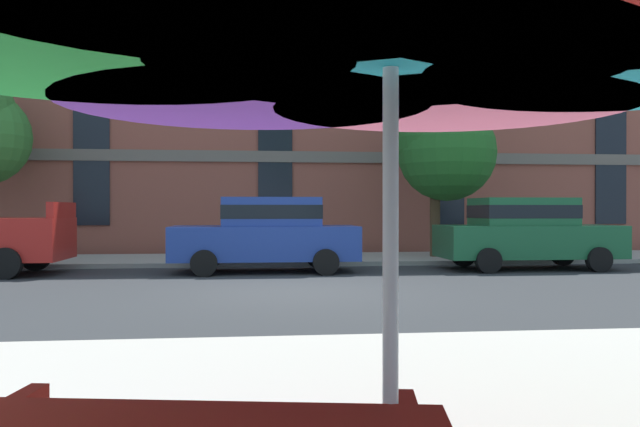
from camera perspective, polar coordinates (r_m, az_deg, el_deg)
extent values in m
plane|color=#2D3033|center=(11.42, -2.41, -7.14)|extent=(120.00, 120.00, 0.00)
cube|color=#9E998E|center=(18.17, -3.83, -4.16)|extent=(56.00, 3.60, 0.12)
cube|color=#934C3D|center=(27.11, -4.58, 14.25)|extent=(40.14, 12.00, 16.00)
cube|color=#6B6056|center=(20.35, -4.09, 5.17)|extent=(39.34, 0.08, 0.36)
cube|color=#6B6056|center=(20.86, -4.09, 13.97)|extent=(39.34, 0.08, 0.36)
cube|color=black|center=(22.38, 11.56, 18.33)|extent=(1.10, 0.06, 14.80)
cube|color=black|center=(24.66, 24.92, 16.59)|extent=(1.10, 0.06, 14.80)
cube|color=#B21E19|center=(15.62, -22.39, 0.29)|extent=(0.16, 1.75, 0.36)
cylinder|color=black|center=(16.83, -24.39, -3.60)|extent=(0.68, 0.22, 0.68)
cylinder|color=black|center=(15.04, -26.65, -4.07)|extent=(0.68, 0.22, 0.68)
cube|color=navy|center=(15.03, -5.04, -2.66)|extent=(4.40, 1.76, 0.80)
cube|color=navy|center=(15.01, -4.47, 0.16)|extent=(2.30, 1.55, 0.68)
cube|color=black|center=(15.01, -4.47, 0.16)|extent=(2.32, 1.57, 0.32)
cylinder|color=black|center=(14.21, -10.49, -4.46)|extent=(0.60, 0.22, 0.60)
cylinder|color=black|center=(15.96, -10.02, -3.93)|extent=(0.60, 0.22, 0.60)
cylinder|color=black|center=(14.27, 0.53, -4.43)|extent=(0.60, 0.22, 0.60)
cylinder|color=black|center=(16.01, -0.21, -3.91)|extent=(0.60, 0.22, 0.60)
cube|color=#195933|center=(16.51, 18.36, -2.41)|extent=(4.40, 1.76, 0.80)
cube|color=#195933|center=(16.43, 17.89, 0.16)|extent=(2.30, 1.55, 0.68)
cube|color=black|center=(16.43, 17.89, 0.16)|extent=(2.32, 1.57, 0.32)
cylinder|color=black|center=(17.92, 21.16, -3.48)|extent=(0.60, 0.22, 0.60)
cylinder|color=black|center=(16.38, 23.99, -3.84)|extent=(0.60, 0.22, 0.60)
cylinder|color=black|center=(16.85, 12.87, -3.71)|extent=(0.60, 0.22, 0.60)
cylinder|color=black|center=(15.20, 15.05, -4.15)|extent=(0.60, 0.22, 0.60)
cylinder|color=#4C3823|center=(18.69, 10.40, -0.64)|extent=(0.30, 0.30, 2.34)
sphere|color=#236023|center=(18.79, 10.76, 6.67)|extent=(2.65, 2.65, 2.65)
sphere|color=#236023|center=(18.70, 11.45, 5.49)|extent=(2.86, 2.86, 2.86)
sphere|color=#236023|center=(19.15, 10.45, 7.27)|extent=(1.90, 1.90, 1.90)
cylinder|color=silver|center=(2.38, 6.42, -6.43)|extent=(0.06, 0.06, 2.42)
cone|color=#E5668C|center=(3.49, 11.89, 12.42)|extent=(1.90, 1.90, 0.40)
cone|color=#662D9E|center=(3.32, -6.68, 13.03)|extent=(1.90, 1.90, 0.40)
cone|color=green|center=(2.48, -20.11, 17.43)|extent=(1.90, 1.90, 0.40)
cone|color=#199EB2|center=(2.48, 6.44, 18.41)|extent=(1.82, 1.82, 0.48)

